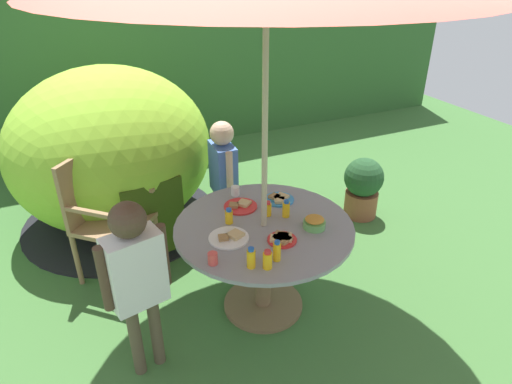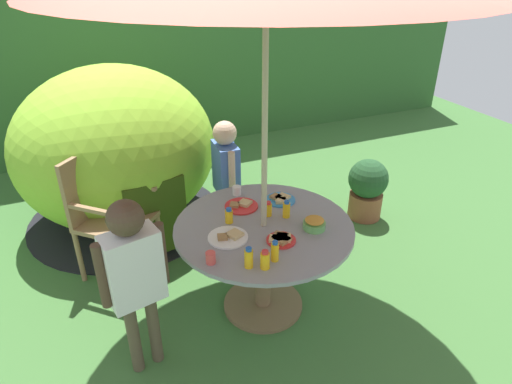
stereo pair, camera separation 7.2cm
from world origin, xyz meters
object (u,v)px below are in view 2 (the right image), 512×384
(child_in_white_shirt, at_px, (133,268))
(juice_bottle_front_edge, at_px, (275,251))
(wooden_chair, at_px, (104,209))
(juice_bottle_far_left, at_px, (286,209))
(juice_bottle_back_edge, at_px, (268,209))
(plate_mid_right, at_px, (280,199))
(plate_center_front, at_px, (281,239))
(plate_near_left, at_px, (229,237))
(dome_tent, at_px, (116,148))
(snack_bowl, at_px, (314,223))
(cup_near, at_px, (211,258))
(juice_bottle_mid_left, at_px, (265,260))
(potted_plant, at_px, (367,187))
(plate_center_back, at_px, (241,206))
(garden_table, at_px, (264,248))
(child_in_blue_shirt, at_px, (226,169))
(juice_bottle_far_right, at_px, (229,216))
(juice_bottle_near_right, at_px, (249,258))
(cup_far, at_px, (237,191))

(child_in_white_shirt, height_order, juice_bottle_front_edge, child_in_white_shirt)
(wooden_chair, height_order, juice_bottle_far_left, wooden_chair)
(juice_bottle_front_edge, bearing_deg, juice_bottle_back_edge, 69.71)
(wooden_chair, height_order, plate_mid_right, wooden_chair)
(plate_center_front, xyz_separation_m, juice_bottle_far_left, (0.16, 0.24, 0.04))
(plate_near_left, bearing_deg, dome_tent, 104.77)
(dome_tent, height_order, snack_bowl, dome_tent)
(juice_bottle_front_edge, height_order, cup_near, juice_bottle_front_edge)
(plate_center_front, xyz_separation_m, juice_bottle_mid_left, (-0.20, -0.20, 0.04))
(plate_mid_right, bearing_deg, juice_bottle_back_edge, -137.57)
(dome_tent, relative_size, potted_plant, 3.59)
(snack_bowl, distance_m, plate_center_front, 0.27)
(juice_bottle_front_edge, relative_size, juice_bottle_back_edge, 1.24)
(juice_bottle_mid_left, bearing_deg, child_in_white_shirt, 162.30)
(plate_near_left, bearing_deg, plate_mid_right, 30.78)
(potted_plant, bearing_deg, child_in_white_shirt, -157.53)
(plate_mid_right, bearing_deg, plate_near_left, -149.22)
(wooden_chair, xyz_separation_m, cup_near, (0.49, -1.13, 0.17))
(plate_mid_right, distance_m, plate_center_back, 0.29)
(garden_table, distance_m, plate_near_left, 0.33)
(garden_table, distance_m, child_in_blue_shirt, 0.89)
(juice_bottle_back_edge, bearing_deg, juice_bottle_far_left, -31.52)
(dome_tent, distance_m, plate_center_back, 1.52)
(cup_near, bearing_deg, snack_bowl, 6.49)
(potted_plant, height_order, juice_bottle_far_left, juice_bottle_far_left)
(dome_tent, height_order, juice_bottle_back_edge, dome_tent)
(child_in_blue_shirt, bearing_deg, juice_bottle_far_right, -15.16)
(garden_table, xyz_separation_m, plate_center_back, (-0.05, 0.28, 0.19))
(potted_plant, relative_size, juice_bottle_mid_left, 4.97)
(dome_tent, relative_size, juice_bottle_near_right, 16.22)
(child_in_blue_shirt, xyz_separation_m, juice_bottle_mid_left, (-0.22, -1.27, 0.03))
(juice_bottle_far_left, bearing_deg, potted_plant, 30.24)
(plate_mid_right, height_order, juice_bottle_mid_left, juice_bottle_mid_left)
(plate_mid_right, bearing_deg, juice_bottle_far_left, -105.78)
(dome_tent, distance_m, cup_near, 1.92)
(plate_mid_right, bearing_deg, cup_far, 140.59)
(child_in_blue_shirt, distance_m, child_in_white_shirt, 1.40)
(plate_center_front, relative_size, cup_far, 2.75)
(juice_bottle_far_right, relative_size, juice_bottle_back_edge, 1.01)
(plate_center_back, height_order, juice_bottle_far_right, juice_bottle_far_right)
(child_in_blue_shirt, bearing_deg, dome_tent, -132.96)
(plate_center_front, relative_size, plate_center_back, 0.79)
(plate_center_front, distance_m, juice_bottle_far_right, 0.40)
(potted_plant, bearing_deg, dome_tent, 157.03)
(garden_table, height_order, plate_mid_right, plate_mid_right)
(child_in_white_shirt, relative_size, juice_bottle_far_left, 9.45)
(plate_near_left, bearing_deg, potted_plant, 25.60)
(juice_bottle_far_right, bearing_deg, child_in_blue_shirt, 71.69)
(juice_bottle_back_edge, bearing_deg, plate_center_back, 124.81)
(child_in_white_shirt, relative_size, snack_bowl, 8.00)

